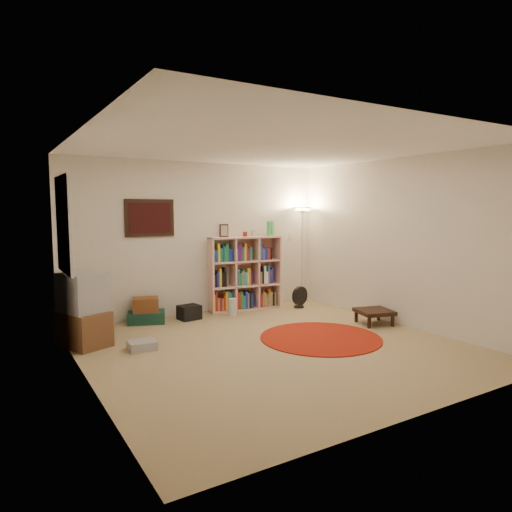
{
  "coord_description": "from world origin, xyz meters",
  "views": [
    {
      "loc": [
        -3.09,
        -4.71,
        1.75
      ],
      "look_at": [
        0.1,
        0.6,
        1.1
      ],
      "focal_mm": 32.0,
      "sensor_mm": 36.0,
      "label": 1
    }
  ],
  "objects_px": {
    "bookshelf": "(243,274)",
    "floor_lamp": "(302,223)",
    "side_table": "(374,312)",
    "tv_stand": "(83,311)",
    "suitcase": "(146,317)",
    "floor_fan": "(300,297)"
  },
  "relations": [
    {
      "from": "bookshelf",
      "to": "floor_lamp",
      "type": "bearing_deg",
      "value": 4.65
    },
    {
      "from": "floor_lamp",
      "to": "side_table",
      "type": "xyz_separation_m",
      "value": [
        -0.03,
        -1.88,
        -1.29
      ]
    },
    {
      "from": "tv_stand",
      "to": "suitcase",
      "type": "distance_m",
      "value": 1.33
    },
    {
      "from": "suitcase",
      "to": "side_table",
      "type": "bearing_deg",
      "value": -12.13
    },
    {
      "from": "bookshelf",
      "to": "side_table",
      "type": "relative_size",
      "value": 2.55
    },
    {
      "from": "bookshelf",
      "to": "suitcase",
      "type": "distance_m",
      "value": 1.82
    },
    {
      "from": "bookshelf",
      "to": "suitcase",
      "type": "bearing_deg",
      "value": -171.21
    },
    {
      "from": "floor_lamp",
      "to": "floor_fan",
      "type": "relative_size",
      "value": 4.66
    },
    {
      "from": "tv_stand",
      "to": "suitcase",
      "type": "bearing_deg",
      "value": 13.22
    },
    {
      "from": "bookshelf",
      "to": "side_table",
      "type": "distance_m",
      "value": 2.3
    },
    {
      "from": "floor_lamp",
      "to": "floor_fan",
      "type": "xyz_separation_m",
      "value": [
        -0.31,
        -0.37,
        -1.28
      ]
    },
    {
      "from": "floor_fan",
      "to": "tv_stand",
      "type": "distance_m",
      "value": 3.72
    },
    {
      "from": "floor_lamp",
      "to": "side_table",
      "type": "relative_size",
      "value": 2.98
    },
    {
      "from": "floor_lamp",
      "to": "tv_stand",
      "type": "distance_m",
      "value": 4.2
    },
    {
      "from": "bookshelf",
      "to": "side_table",
      "type": "bearing_deg",
      "value": -51.45
    },
    {
      "from": "side_table",
      "to": "tv_stand",
      "type": "bearing_deg",
      "value": 164.16
    },
    {
      "from": "bookshelf",
      "to": "floor_fan",
      "type": "distance_m",
      "value": 1.09
    },
    {
      "from": "bookshelf",
      "to": "tv_stand",
      "type": "xyz_separation_m",
      "value": [
        -2.78,
        -0.79,
        -0.16
      ]
    },
    {
      "from": "floor_lamp",
      "to": "suitcase",
      "type": "relative_size",
      "value": 2.79
    },
    {
      "from": "bookshelf",
      "to": "floor_lamp",
      "type": "xyz_separation_m",
      "value": [
        1.22,
        -0.04,
        0.86
      ]
    },
    {
      "from": "floor_fan",
      "to": "suitcase",
      "type": "bearing_deg",
      "value": 161.25
    },
    {
      "from": "floor_lamp",
      "to": "side_table",
      "type": "height_order",
      "value": "floor_lamp"
    }
  ]
}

